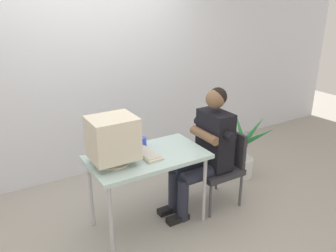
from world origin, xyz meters
TOP-DOWN VIEW (x-y plane):
  - ground_plane at (0.00, 0.00)m, footprint 12.00×12.00m
  - wall_back at (0.30, 1.40)m, footprint 8.00×0.10m
  - desk at (0.00, 0.00)m, footprint 1.11×0.63m
  - crt_monitor at (-0.33, -0.00)m, footprint 0.41×0.34m
  - keyboard at (-0.01, 0.04)m, footprint 0.19×0.43m
  - office_chair at (0.85, -0.05)m, footprint 0.47×0.47m
  - person_seated at (0.66, -0.05)m, footprint 0.74×0.59m
  - potted_plant at (1.47, 0.25)m, footprint 0.64×0.67m
  - desk_mug at (0.06, 0.21)m, footprint 0.08×0.09m

SIDE VIEW (x-z plane):
  - ground_plane at x=0.00m, z-range 0.00..0.00m
  - potted_plant at x=1.47m, z-range -0.06..0.73m
  - office_chair at x=0.85m, z-range 0.06..0.87m
  - desk at x=0.00m, z-range 0.31..1.07m
  - person_seated at x=0.66m, z-range 0.04..1.36m
  - keyboard at x=-0.01m, z-range 0.75..0.78m
  - desk_mug at x=0.06m, z-range 0.75..0.85m
  - crt_monitor at x=-0.33m, z-range 0.78..1.21m
  - wall_back at x=0.30m, z-range 0.00..3.00m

